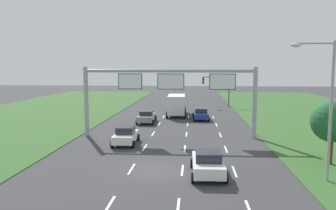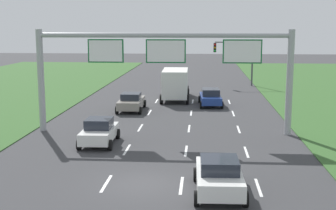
% 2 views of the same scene
% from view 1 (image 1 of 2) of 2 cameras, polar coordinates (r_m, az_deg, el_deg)
% --- Properties ---
extents(ground_plane, '(200.00, 200.00, 0.00)m').
position_cam_1_polar(ground_plane, '(22.81, -1.96, -11.16)').
color(ground_plane, '#38383A').
extents(lane_dashes_inner_left, '(0.14, 44.40, 0.01)m').
position_cam_1_polar(lane_dashes_inner_left, '(25.90, -5.10, -9.00)').
color(lane_dashes_inner_left, white).
rests_on(lane_dashes_inner_left, ground_plane).
extents(lane_dashes_inner_right, '(0.14, 44.40, 0.01)m').
position_cam_1_polar(lane_dashes_inner_right, '(25.56, 2.76, -9.19)').
color(lane_dashes_inner_right, white).
rests_on(lane_dashes_inner_right, ground_plane).
extents(lane_dashes_slip, '(0.14, 44.40, 0.01)m').
position_cam_1_polar(lane_dashes_slip, '(25.70, 10.69, -9.22)').
color(lane_dashes_slip, white).
rests_on(lane_dashes_slip, ground_plane).
extents(car_near_red, '(2.24, 4.43, 1.55)m').
position_cam_1_polar(car_near_red, '(43.85, 5.71, -1.51)').
color(car_near_red, navy).
rests_on(car_near_red, ground_plane).
extents(car_lead_silver, '(2.18, 4.52, 1.52)m').
position_cam_1_polar(car_lead_silver, '(41.28, -3.75, -2.04)').
color(car_lead_silver, gray).
rests_on(car_lead_silver, ground_plane).
extents(car_mid_lane, '(2.29, 4.26, 1.60)m').
position_cam_1_polar(car_mid_lane, '(21.64, 6.95, -9.99)').
color(car_mid_lane, white).
rests_on(car_mid_lane, ground_plane).
extents(car_far_ahead, '(2.11, 4.02, 1.60)m').
position_cam_1_polar(car_far_ahead, '(30.09, -7.37, -5.27)').
color(car_far_ahead, white).
rests_on(car_far_ahead, ground_plane).
extents(box_truck, '(2.80, 7.58, 3.02)m').
position_cam_1_polar(box_truck, '(47.30, 1.52, 0.17)').
color(box_truck, silver).
rests_on(box_truck, ground_plane).
extents(sign_gantry, '(17.24, 0.44, 7.00)m').
position_cam_1_polar(sign_gantry, '(32.37, 0.42, 3.00)').
color(sign_gantry, '#9EA0A5').
rests_on(sign_gantry, ground_plane).
extents(traffic_light_mast, '(4.76, 0.49, 5.60)m').
position_cam_1_polar(traffic_light_mast, '(58.03, 8.69, 3.48)').
color(traffic_light_mast, '#47494F').
rests_on(traffic_light_mast, ground_plane).
extents(street_lamp, '(2.61, 0.32, 8.50)m').
position_cam_1_polar(street_lamp, '(21.59, 25.65, 0.95)').
color(street_lamp, '#9EA0A5').
rests_on(street_lamp, ground_plane).
extents(roadside_tree_near, '(2.94, 2.94, 4.61)m').
position_cam_1_polar(roadside_tree_near, '(25.97, 26.66, -2.61)').
color(roadside_tree_near, '#513823').
rests_on(roadside_tree_near, ground_plane).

